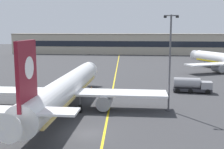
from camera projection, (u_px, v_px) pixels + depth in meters
ground_plane at (88, 134)px, 36.12m from camera, size 400.00×400.00×0.00m
taxiway_centreline at (113, 86)px, 65.57m from camera, size 12.37×179.62×0.01m
airliner_foreground at (66, 89)px, 46.65m from camera, size 32.03×41.42×11.65m
apron_lamp_post at (170, 62)px, 45.02m from camera, size 2.24×0.90×14.93m
service_truck_catering_grey at (192, 85)px, 59.23m from camera, size 7.77×3.18×3.00m
safety_cone_by_nose_gear at (91, 87)px, 63.28m from camera, size 0.44×0.44×0.55m
terminal_building at (122, 44)px, 149.72m from camera, size 113.25×12.40×10.29m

